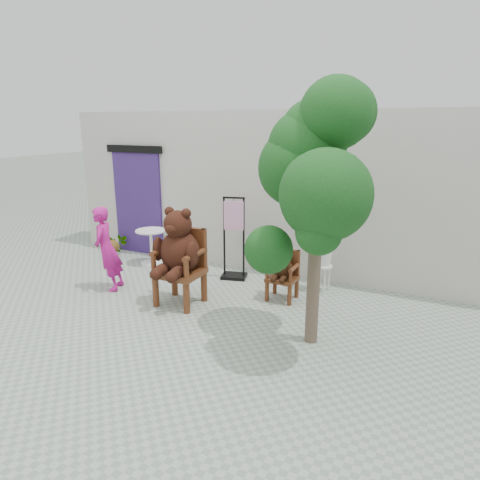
{
  "coord_description": "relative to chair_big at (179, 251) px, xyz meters",
  "views": [
    {
      "loc": [
        2.98,
        -4.61,
        2.79
      ],
      "look_at": [
        0.04,
        1.36,
        0.95
      ],
      "focal_mm": 32.0,
      "sensor_mm": 36.0,
      "label": 1
    }
  ],
  "objects": [
    {
      "name": "potted_plant",
      "position": [
        -2.75,
        1.56,
        -0.63
      ],
      "size": [
        0.52,
        0.48,
        0.48
      ],
      "primitive_type": "imported",
      "rotation": [
        0.0,
        0.0,
        0.27
      ],
      "color": "black",
      "rests_on": "ground"
    },
    {
      "name": "cafe_table",
      "position": [
        -1.64,
        1.41,
        -0.43
      ],
      "size": [
        0.6,
        0.6,
        0.7
      ],
      "rotation": [
        0.0,
        0.0,
        0.06
      ],
      "color": "white",
      "rests_on": "ground"
    },
    {
      "name": "tree",
      "position": [
        2.17,
        -0.24,
        1.48
      ],
      "size": [
        1.56,
        1.76,
        3.32
      ],
      "rotation": [
        0.0,
        0.0,
        0.02
      ],
      "color": "#48382B",
      "rests_on": "ground"
    },
    {
      "name": "stool_bucket",
      "position": [
        1.87,
        1.52,
        -0.22
      ],
      "size": [
        0.32,
        0.32,
        1.46
      ],
      "rotation": [
        0.0,
        0.0,
        -0.18
      ],
      "color": "white",
      "rests_on": "ground"
    },
    {
      "name": "display_stand",
      "position": [
        0.24,
        1.41,
        -0.28
      ],
      "size": [
        0.53,
        0.46,
        1.51
      ],
      "rotation": [
        0.0,
        0.0,
        0.26
      ],
      "color": "black",
      "rests_on": "ground"
    },
    {
      "name": "doorway",
      "position": [
        -2.35,
        1.94,
        0.3
      ],
      "size": [
        1.4,
        0.11,
        2.33
      ],
      "color": "#382163",
      "rests_on": "ground"
    },
    {
      "name": "chair_small",
      "position": [
        1.39,
        0.87,
        -0.35
      ],
      "size": [
        0.46,
        0.48,
        0.89
      ],
      "color": "#47210F",
      "rests_on": "ground"
    },
    {
      "name": "chair_big",
      "position": [
        0.0,
        0.0,
        0.0
      ],
      "size": [
        0.77,
        0.81,
        1.55
      ],
      "color": "#47210F",
      "rests_on": "ground"
    },
    {
      "name": "person",
      "position": [
        -1.44,
        -0.03,
        -0.15
      ],
      "size": [
        0.52,
        0.61,
        1.43
      ],
      "primitive_type": "imported",
      "rotation": [
        0.0,
        0.0,
        -1.18
      ],
      "color": "#B4167C",
      "rests_on": "ground"
    },
    {
      "name": "back_wall",
      "position": [
        0.65,
        2.46,
        0.63
      ],
      "size": [
        9.0,
        1.0,
        3.0
      ],
      "primitive_type": "cube",
      "color": "beige",
      "rests_on": "ground"
    },
    {
      "name": "ground_plane",
      "position": [
        0.65,
        -0.64,
        -0.87
      ],
      "size": [
        60.0,
        60.0,
        0.0
      ],
      "primitive_type": "plane",
      "color": "gray",
      "rests_on": "ground"
    }
  ]
}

